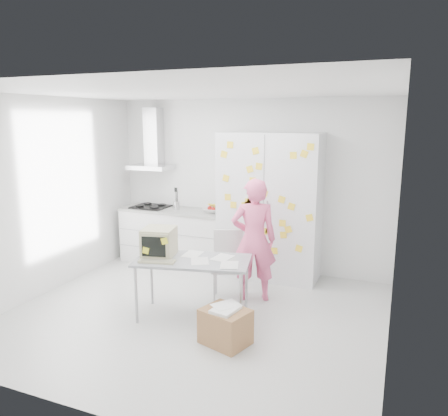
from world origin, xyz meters
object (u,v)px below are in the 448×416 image
at_px(person, 254,240).
at_px(cardboard_box, 225,326).
at_px(desk, 171,250).
at_px(chair, 228,261).

xyz_separation_m(person, cardboard_box, (0.10, -1.25, -0.62)).
relative_size(desk, chair, 1.61).
bearing_deg(chair, cardboard_box, -89.07).
height_order(chair, cardboard_box, chair).
bearing_deg(desk, chair, 45.47).
bearing_deg(person, cardboard_box, 70.94).
height_order(desk, chair, desk).
bearing_deg(chair, person, -5.51).
xyz_separation_m(person, desk, (-0.79, -0.82, 0.00)).
relative_size(chair, cardboard_box, 1.59).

